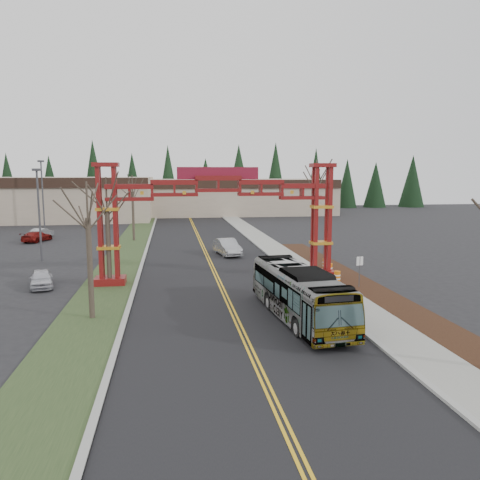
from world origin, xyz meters
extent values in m
plane|color=black|center=(0.00, 0.00, 0.00)|extent=(200.00, 200.00, 0.00)
cube|color=black|center=(0.00, 25.00, 0.01)|extent=(12.00, 110.00, 0.02)
cube|color=yellow|center=(-0.12, 25.00, 0.03)|extent=(0.12, 100.00, 0.01)
cube|color=yellow|center=(0.12, 25.00, 0.03)|extent=(0.12, 100.00, 0.01)
cube|color=#A3A49F|center=(6.15, 25.00, 0.07)|extent=(0.30, 110.00, 0.15)
cube|color=gray|center=(7.60, 25.00, 0.08)|extent=(2.60, 110.00, 0.14)
cube|color=black|center=(10.20, 10.00, 0.06)|extent=(2.60, 50.00, 0.12)
cube|color=#2B4020|center=(-8.00, 25.00, 0.04)|extent=(4.00, 110.00, 0.08)
cube|color=#A3A49F|center=(-6.15, 25.00, 0.07)|extent=(0.30, 110.00, 0.15)
cube|color=maroon|center=(-8.00, 18.00, 0.30)|extent=(2.20, 1.60, 0.60)
cube|color=maroon|center=(-8.55, 17.65, 4.60)|extent=(0.28, 0.28, 8.00)
cube|color=maroon|center=(-7.45, 17.65, 4.60)|extent=(0.28, 0.28, 8.00)
cube|color=maroon|center=(-8.55, 18.35, 4.60)|extent=(0.28, 0.28, 8.00)
cube|color=maroon|center=(-7.45, 18.35, 4.60)|extent=(0.28, 0.28, 8.00)
cube|color=gold|center=(-8.00, 18.00, 2.80)|extent=(1.60, 1.10, 0.22)
cube|color=gold|center=(-8.00, 18.00, 5.60)|extent=(1.60, 1.10, 0.22)
cube|color=maroon|center=(-8.00, 18.00, 8.75)|extent=(1.80, 1.20, 0.30)
cube|color=maroon|center=(8.00, 18.00, 0.30)|extent=(2.20, 1.60, 0.60)
cube|color=maroon|center=(7.45, 17.65, 4.60)|extent=(0.28, 0.28, 8.00)
cube|color=maroon|center=(8.55, 17.65, 4.60)|extent=(0.28, 0.28, 8.00)
cube|color=maroon|center=(7.45, 18.35, 4.60)|extent=(0.28, 0.28, 8.00)
cube|color=maroon|center=(8.55, 18.35, 4.60)|extent=(0.28, 0.28, 8.00)
cube|color=gold|center=(8.00, 18.00, 2.80)|extent=(1.60, 1.10, 0.22)
cube|color=gold|center=(8.00, 18.00, 5.60)|extent=(1.60, 1.10, 0.22)
cube|color=maroon|center=(8.00, 18.00, 8.75)|extent=(1.80, 1.20, 0.30)
cube|color=maroon|center=(0.00, 18.00, 7.50)|extent=(16.00, 0.90, 1.00)
cube|color=maroon|center=(0.00, 18.00, 6.60)|extent=(16.00, 0.90, 0.60)
cube|color=maroon|center=(0.00, 18.00, 8.15)|extent=(6.00, 0.25, 0.90)
cube|color=tan|center=(-30.00, 72.00, 3.75)|extent=(46.00, 22.00, 7.50)
cube|color=tan|center=(10.00, 80.00, 3.50)|extent=(38.00, 20.00, 7.00)
cube|color=black|center=(10.00, 69.90, 6.20)|extent=(38.00, 0.40, 1.60)
cone|color=black|center=(-38.00, 92.00, 6.50)|extent=(5.60, 5.60, 13.00)
cylinder|color=#382D26|center=(-38.00, 92.00, 0.80)|extent=(0.80, 0.80, 1.60)
cone|color=black|center=(-29.50, 92.00, 6.50)|extent=(5.60, 5.60, 13.00)
cylinder|color=#382D26|center=(-29.50, 92.00, 0.80)|extent=(0.80, 0.80, 1.60)
cone|color=black|center=(-21.00, 92.00, 6.50)|extent=(5.60, 5.60, 13.00)
cylinder|color=#382D26|center=(-21.00, 92.00, 0.80)|extent=(0.80, 0.80, 1.60)
cone|color=black|center=(-12.50, 92.00, 6.50)|extent=(5.60, 5.60, 13.00)
cylinder|color=#382D26|center=(-12.50, 92.00, 0.80)|extent=(0.80, 0.80, 1.60)
cone|color=black|center=(-4.00, 92.00, 6.50)|extent=(5.60, 5.60, 13.00)
cylinder|color=#382D26|center=(-4.00, 92.00, 0.80)|extent=(0.80, 0.80, 1.60)
cone|color=black|center=(4.50, 92.00, 6.50)|extent=(5.60, 5.60, 13.00)
cylinder|color=#382D26|center=(4.50, 92.00, 0.80)|extent=(0.80, 0.80, 1.60)
cone|color=black|center=(13.00, 92.00, 6.50)|extent=(5.60, 5.60, 13.00)
cylinder|color=#382D26|center=(13.00, 92.00, 0.80)|extent=(0.80, 0.80, 1.60)
cone|color=black|center=(21.50, 92.00, 6.50)|extent=(5.60, 5.60, 13.00)
cylinder|color=#382D26|center=(21.50, 92.00, 0.80)|extent=(0.80, 0.80, 1.60)
cone|color=black|center=(30.00, 92.00, 6.50)|extent=(5.60, 5.60, 13.00)
cylinder|color=#382D26|center=(30.00, 92.00, 0.80)|extent=(0.80, 0.80, 1.60)
cone|color=black|center=(38.50, 92.00, 6.50)|extent=(5.60, 5.60, 13.00)
cylinder|color=#382D26|center=(38.50, 92.00, 0.80)|extent=(0.80, 0.80, 1.60)
cone|color=black|center=(47.00, 92.00, 6.50)|extent=(5.60, 5.60, 13.00)
cylinder|color=#382D26|center=(47.00, 92.00, 0.80)|extent=(0.80, 0.80, 1.60)
cone|color=black|center=(55.50, 92.00, 6.50)|extent=(5.60, 5.60, 13.00)
cylinder|color=#382D26|center=(55.50, 92.00, 0.80)|extent=(0.80, 0.80, 1.60)
imported|color=#999DA0|center=(3.51, 8.09, 1.48)|extent=(3.41, 10.83, 2.97)
imported|color=#A5A8AD|center=(2.06, 29.48, 0.81)|extent=(2.56, 5.16, 1.63)
imported|color=silver|center=(-12.80, 18.02, 0.64)|extent=(2.37, 4.00, 1.28)
imported|color=maroon|center=(-19.49, 42.12, 0.64)|extent=(3.18, 4.73, 1.27)
imported|color=#A4A7AC|center=(-19.84, 45.35, 0.65)|extent=(2.36, 4.16, 1.30)
cylinder|color=#382D26|center=(-8.00, 9.82, 2.86)|extent=(0.30, 0.30, 5.71)
cylinder|color=#382D26|center=(-8.00, 9.82, 6.66)|extent=(0.11, 0.11, 2.09)
cylinder|color=#382D26|center=(-8.00, 17.74, 2.85)|extent=(0.33, 0.33, 5.70)
cylinder|color=#382D26|center=(-8.00, 17.74, 6.74)|extent=(0.12, 0.12, 2.28)
cylinder|color=#382D26|center=(-8.00, 41.15, 2.99)|extent=(0.30, 0.30, 5.98)
cylinder|color=#382D26|center=(-8.00, 41.15, 6.93)|extent=(0.11, 0.11, 2.09)
cylinder|color=#382D26|center=(10.00, 25.78, 3.54)|extent=(0.35, 0.35, 7.08)
cylinder|color=#382D26|center=(10.00, 25.78, 8.18)|extent=(0.13, 0.13, 2.40)
cylinder|color=#3F3F44|center=(-15.61, 29.02, 4.19)|extent=(0.19, 0.19, 8.38)
cube|color=#3F3F44|center=(-15.61, 29.02, 8.48)|extent=(0.75, 0.37, 0.23)
cylinder|color=#3F3F44|center=(-22.65, 58.17, 4.94)|extent=(0.22, 0.22, 9.89)
cube|color=#3F3F44|center=(-22.65, 58.17, 10.00)|extent=(0.88, 0.44, 0.27)
cylinder|color=#3F3F44|center=(9.68, 14.32, 1.15)|extent=(0.06, 0.06, 2.30)
cube|color=white|center=(9.68, 14.32, 1.99)|extent=(0.52, 0.15, 0.63)
cylinder|color=orange|center=(8.77, 16.28, 0.44)|extent=(0.46, 0.46, 0.89)
cylinder|color=white|center=(8.77, 16.28, 0.58)|extent=(0.48, 0.48, 0.11)
cylinder|color=white|center=(8.77, 16.28, 0.31)|extent=(0.48, 0.48, 0.11)
cylinder|color=orange|center=(8.88, 18.49, 0.52)|extent=(0.54, 0.54, 1.04)
cylinder|color=white|center=(8.88, 18.49, 0.67)|extent=(0.56, 0.56, 0.12)
cylinder|color=white|center=(8.88, 18.49, 0.36)|extent=(0.56, 0.56, 0.12)
cylinder|color=orange|center=(9.58, 21.33, 0.45)|extent=(0.47, 0.47, 0.90)
cylinder|color=white|center=(9.58, 21.33, 0.58)|extent=(0.48, 0.48, 0.11)
cylinder|color=white|center=(9.58, 21.33, 0.31)|extent=(0.48, 0.48, 0.11)
camera|label=1|loc=(-3.51, -16.59, 8.10)|focal=35.00mm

